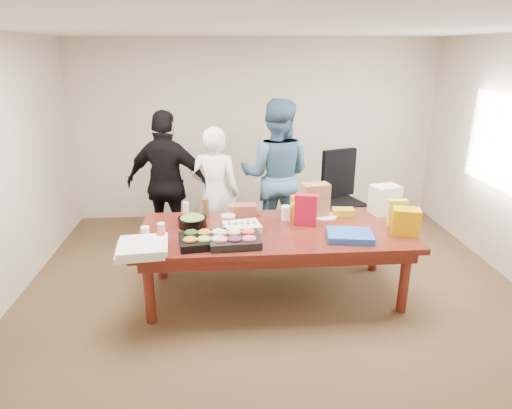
{
  "coord_description": "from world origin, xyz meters",
  "views": [
    {
      "loc": [
        -0.52,
        -4.22,
        2.51
      ],
      "look_at": [
        -0.19,
        0.1,
        1.0
      ],
      "focal_mm": 31.03,
      "sensor_mm": 36.0,
      "label": 1
    }
  ],
  "objects": [
    {
      "name": "floor",
      "position": [
        0.0,
        0.0,
        -0.01
      ],
      "size": [
        5.5,
        5.0,
        0.02
      ],
      "primitive_type": "cube",
      "color": "#47301E",
      "rests_on": "ground"
    },
    {
      "name": "ceiling",
      "position": [
        0.0,
        0.0,
        2.71
      ],
      "size": [
        5.5,
        5.0,
        0.02
      ],
      "primitive_type": "cube",
      "color": "white",
      "rests_on": "wall_back"
    },
    {
      "name": "wall_back",
      "position": [
        0.0,
        2.5,
        1.35
      ],
      "size": [
        5.5,
        0.04,
        2.7
      ],
      "primitive_type": "cube",
      "color": "beige",
      "rests_on": "floor"
    },
    {
      "name": "wall_front",
      "position": [
        0.0,
        -2.5,
        1.35
      ],
      "size": [
        5.5,
        0.04,
        2.7
      ],
      "primitive_type": "cube",
      "color": "beige",
      "rests_on": "floor"
    },
    {
      "name": "window_panel",
      "position": [
        2.72,
        0.6,
        1.5
      ],
      "size": [
        0.03,
        1.4,
        1.1
      ],
      "primitive_type": "cube",
      "color": "white",
      "rests_on": "wall_right"
    },
    {
      "name": "window_blinds",
      "position": [
        2.68,
        0.6,
        1.5
      ],
      "size": [
        0.04,
        1.36,
        1.0
      ],
      "primitive_type": "cube",
      "color": "beige",
      "rests_on": "wall_right"
    },
    {
      "name": "conference_table",
      "position": [
        0.0,
        0.0,
        0.38
      ],
      "size": [
        2.8,
        1.2,
        0.75
      ],
      "primitive_type": "cube",
      "color": "#4C1C0F",
      "rests_on": "floor"
    },
    {
      "name": "office_chair",
      "position": [
        1.06,
        1.3,
        0.6
      ],
      "size": [
        0.77,
        0.77,
        1.2
      ],
      "primitive_type": "cube",
      "rotation": [
        0.0,
        0.0,
        0.33
      ],
      "color": "black",
      "rests_on": "floor"
    },
    {
      "name": "person_center",
      "position": [
        -0.62,
        1.0,
        0.84
      ],
      "size": [
        0.67,
        0.49,
        1.67
      ],
      "primitive_type": "imported",
      "rotation": [
        0.0,
        0.0,
        2.98
      ],
      "color": "silver",
      "rests_on": "floor"
    },
    {
      "name": "person_right",
      "position": [
        0.16,
        1.27,
        0.98
      ],
      "size": [
        1.1,
        0.94,
        1.96
      ],
      "primitive_type": "imported",
      "rotation": [
        0.0,
        0.0,
        2.9
      ],
      "color": "#385F7B",
      "rests_on": "floor"
    },
    {
      "name": "person_left",
      "position": [
        -1.21,
        1.16,
        0.92
      ],
      "size": [
        1.16,
        0.72,
        1.84
      ],
      "primitive_type": "imported",
      "rotation": [
        0.0,
        0.0,
        2.87
      ],
      "color": "black",
      "rests_on": "floor"
    },
    {
      "name": "veggie_tray",
      "position": [
        -0.71,
        -0.31,
        0.79
      ],
      "size": [
        0.53,
        0.44,
        0.07
      ],
      "primitive_type": "cube",
      "rotation": [
        0.0,
        0.0,
        0.14
      ],
      "color": "black",
      "rests_on": "conference_table"
    },
    {
      "name": "fruit_tray",
      "position": [
        -0.42,
        -0.33,
        0.79
      ],
      "size": [
        0.5,
        0.41,
        0.07
      ],
      "primitive_type": "cube",
      "rotation": [
        0.0,
        0.0,
        0.06
      ],
      "color": "black",
      "rests_on": "conference_table"
    },
    {
      "name": "sheet_cake",
      "position": [
        -0.34,
        0.02,
        0.78
      ],
      "size": [
        0.41,
        0.34,
        0.06
      ],
      "primitive_type": "cube",
      "rotation": [
        0.0,
        0.0,
        0.19
      ],
      "color": "silver",
      "rests_on": "conference_table"
    },
    {
      "name": "salad_bowl",
      "position": [
        -0.85,
        0.16,
        0.8
      ],
      "size": [
        0.31,
        0.31,
        0.1
      ],
      "primitive_type": "cylinder",
      "rotation": [
        0.0,
        0.0,
        -0.04
      ],
      "color": "black",
      "rests_on": "conference_table"
    },
    {
      "name": "chip_bag_blue",
      "position": [
        0.71,
        -0.29,
        0.78
      ],
      "size": [
        0.49,
        0.4,
        0.07
      ],
      "primitive_type": "cube",
      "rotation": [
        0.0,
        0.0,
        -0.16
      ],
      "color": "blue",
      "rests_on": "conference_table"
    },
    {
      "name": "chip_bag_red",
      "position": [
        0.34,
        0.1,
        0.92
      ],
      "size": [
        0.25,
        0.16,
        0.34
      ],
      "primitive_type": "cube",
      "rotation": [
        0.0,
        0.0,
        -0.28
      ],
      "color": "#B40B29",
      "rests_on": "conference_table"
    },
    {
      "name": "chip_bag_yellow",
      "position": [
        1.3,
        0.01,
        0.89
      ],
      "size": [
        0.19,
        0.08,
        0.29
      ],
      "primitive_type": "cube",
      "rotation": [
        0.0,
        0.0,
        -0.03
      ],
      "color": "yellow",
      "rests_on": "conference_table"
    },
    {
      "name": "chip_bag_orange",
      "position": [
        0.29,
        0.32,
        0.88
      ],
      "size": [
        0.18,
        0.11,
        0.26
      ],
      "primitive_type": "cube",
      "rotation": [
        0.0,
        0.0,
        -0.23
      ],
      "color": "orange",
      "rests_on": "conference_table"
    },
    {
      "name": "mayo_jar",
      "position": [
        0.16,
        0.28,
        0.83
      ],
      "size": [
        0.11,
        0.11,
        0.16
      ],
      "primitive_type": "cylinder",
      "rotation": [
        0.0,
        0.0,
        -0.09
      ],
      "color": "white",
      "rests_on": "conference_table"
    },
    {
      "name": "mustard_bottle",
      "position": [
        0.24,
        0.28,
        0.84
      ],
      "size": [
        0.08,
        0.08,
        0.18
      ],
      "primitive_type": "cylinder",
      "rotation": [
        0.0,
        0.0,
        0.17
      ],
      "color": "#D59407",
      "rests_on": "conference_table"
    },
    {
      "name": "dressing_bottle",
      "position": [
        -0.72,
        0.41,
        0.86
      ],
      "size": [
        0.08,
        0.08,
        0.22
      ],
      "primitive_type": "cylinder",
      "rotation": [
        0.0,
        0.0,
        -0.25
      ],
      "color": "brown",
      "rests_on": "conference_table"
    },
    {
      "name": "ranch_bottle",
      "position": [
        -0.94,
        0.38,
        0.85
      ],
      "size": [
        0.07,
        0.07,
        0.19
      ],
      "primitive_type": "cylinder",
      "rotation": [
        0.0,
        0.0,
        0.16
      ],
      "color": "white",
      "rests_on": "conference_table"
    },
    {
      "name": "banana_bunch",
      "position": [
        0.82,
        0.36,
        0.79
      ],
      "size": [
        0.24,
        0.15,
        0.08
      ],
      "primitive_type": "cube",
      "rotation": [
        0.0,
        0.0,
        -0.07
      ],
      "color": "gold",
      "rests_on": "conference_table"
    },
    {
      "name": "bread_loaf",
      "position": [
        -0.32,
        0.44,
        0.81
      ],
      "size": [
        0.33,
        0.15,
        0.13
      ],
      "primitive_type": "cube",
      "rotation": [
        0.0,
        0.0,
        -0.03
      ],
      "color": "brown",
      "rests_on": "conference_table"
    },
    {
      "name": "kraft_bag",
      "position": [
        0.49,
        0.35,
        0.94
      ],
      "size": [
        0.32,
        0.22,
        0.38
      ],
      "primitive_type": "cube",
      "rotation": [
        0.0,
        0.0,
        0.18
      ],
      "color": "olive",
      "rests_on": "conference_table"
    },
    {
      "name": "red_cup",
      "position": [
        -1.13,
        -0.27,
        0.81
      ],
      "size": [
        0.09,
        0.09,
        0.11
      ],
      "primitive_type": "cylinder",
      "rotation": [
        0.0,
        0.0,
        0.0
      ],
      "color": "red",
      "rests_on": "conference_table"
    },
    {
      "name": "clear_cup_a",
      "position": [
        -1.3,
        -0.12,
        0.81
      ],
      "size": [
        0.09,
        0.09,
        0.12
      ],
      "primitive_type": "cylinder",
      "rotation": [
        0.0,
        0.0,
        0.03
      ],
      "color": "white",
      "rests_on": "conference_table"
    },
    {
      "name": "clear_cup_b",
      "position": [
        -1.16,
        0.01,
        0.8
      ],
      "size": [
        0.08,
        0.08,
        0.1
      ],
      "primitive_type": "cylinder",
      "rotation": [
        0.0,
        0.0,
        0.08
      ],
      "color": "white",
      "rests_on": "conference_table"
    },
    {
      "name": "pizza_box_lower",
      "position": [
        -1.29,
        -0.45,
        0.78
      ],
      "size": [
        0.48,
        0.48,
        0.05
      ],
      "primitive_type": "cube",
      "rotation": [
        0.0,
        0.0,
        0.11
      ],
      "color": "white",
      "rests_on": "conference_table"
    },
    {
      "name": "pizza_box_upper",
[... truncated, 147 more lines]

